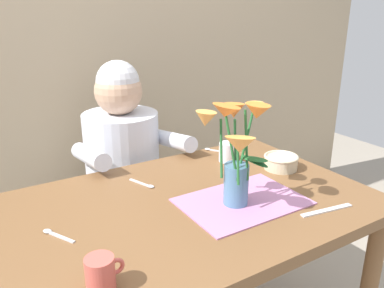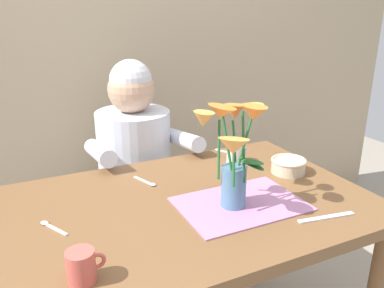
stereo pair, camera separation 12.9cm
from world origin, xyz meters
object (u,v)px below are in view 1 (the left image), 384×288
Objects in this scene: dinner_knife at (327,210)px; coffee_cup at (101,273)px; seated_person at (124,182)px; ceramic_bowl at (281,161)px; tea_cup at (227,152)px; flower_vase at (236,146)px.

dinner_knife is 0.73m from coffee_cup.
ceramic_bowl is at bearing -48.55° from seated_person.
coffee_cup is 1.00× the size of tea_cup.
coffee_cup is (-0.72, 0.03, 0.04)m from dinner_knife.
seated_person is 12.20× the size of tea_cup.
ceramic_bowl is 0.35m from dinner_knife.
dinner_knife is (0.32, -0.90, 0.18)m from seated_person.
ceramic_bowl is at bearing 19.72° from coffee_cup.
seated_person is 0.98m from coffee_cup.
seated_person is 0.81m from flower_vase.
flower_vase reaches higher than dinner_knife.
tea_cup reaches higher than ceramic_bowl.
seated_person reaches higher than flower_vase.
flower_vase reaches higher than ceramic_bowl.
flower_vase is 0.55m from coffee_cup.
dinner_knife is at bearing -2.25° from coffee_cup.
flower_vase is at bearing -78.76° from seated_person.
ceramic_bowl is at bearing -53.37° from tea_cup.
flower_vase is 0.41m from ceramic_bowl.
flower_vase is 0.42m from tea_cup.
flower_vase is 3.73× the size of coffee_cup.
dinner_knife is at bearing -88.49° from tea_cup.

